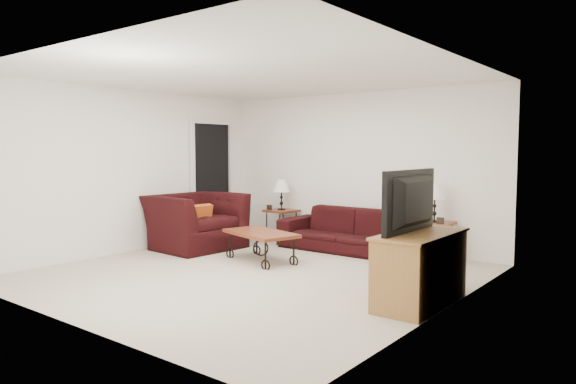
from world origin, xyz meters
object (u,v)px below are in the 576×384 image
(armchair, at_px, (196,221))
(side_table_left, at_px, (281,225))
(coffee_table, at_px, (261,246))
(tv_stand, at_px, (420,269))
(lamp_left, at_px, (281,195))
(backpack, at_px, (384,243))
(side_table_right, at_px, (434,241))
(sofa, at_px, (350,230))
(television, at_px, (420,201))
(lamp_right, at_px, (435,203))

(armchair, bearing_deg, side_table_left, -17.33)
(side_table_left, relative_size, armchair, 0.39)
(coffee_table, bearing_deg, tv_stand, -12.51)
(lamp_left, relative_size, backpack, 1.15)
(side_table_left, relative_size, coffee_table, 0.47)
(side_table_left, relative_size, side_table_right, 0.96)
(side_table_left, bearing_deg, sofa, -6.83)
(tv_stand, bearing_deg, armchair, 170.38)
(side_table_left, distance_m, television, 4.21)
(side_table_right, relative_size, television, 0.50)
(side_table_right, relative_size, tv_stand, 0.45)
(lamp_left, bearing_deg, sofa, -6.83)
(side_table_left, height_order, lamp_left, lamp_left)
(side_table_left, xyz_separation_m, coffee_table, (0.89, -1.59, -0.05))
(television, bearing_deg, tv_stand, 90.00)
(side_table_left, relative_size, lamp_right, 0.96)
(coffee_table, distance_m, backpack, 1.79)
(side_table_right, bearing_deg, side_table_left, 180.00)
(coffee_table, bearing_deg, lamp_left, 119.22)
(side_table_left, bearing_deg, armchair, -110.96)
(side_table_left, distance_m, tv_stand, 4.15)
(lamp_right, bearing_deg, tv_stand, -70.99)
(side_table_left, distance_m, backpack, 2.22)
(backpack, bearing_deg, television, -74.65)
(lamp_left, relative_size, television, 0.48)
(coffee_table, relative_size, backpack, 2.44)
(lamp_left, xyz_separation_m, armchair, (-0.57, -1.48, -0.36))
(side_table_left, xyz_separation_m, armchair, (-0.57, -1.48, 0.17))
(coffee_table, relative_size, television, 1.02)
(sofa, bearing_deg, armchair, -147.88)
(side_table_right, distance_m, television, 2.42)
(side_table_left, bearing_deg, side_table_right, 0.00)
(side_table_left, bearing_deg, television, -31.73)
(side_table_left, bearing_deg, coffee_table, -60.78)
(side_table_right, bearing_deg, lamp_left, 180.00)
(lamp_right, distance_m, coffee_table, 2.55)
(sofa, height_order, coffee_table, sofa)
(side_table_right, bearing_deg, sofa, -172.02)
(backpack, bearing_deg, side_table_left, 149.90)
(coffee_table, height_order, armchair, armchair)
(sofa, distance_m, lamp_left, 1.58)
(side_table_right, bearing_deg, tv_stand, -70.99)
(tv_stand, relative_size, backpack, 2.67)
(coffee_table, xyz_separation_m, backpack, (1.30, 1.23, 0.02))
(sofa, relative_size, lamp_left, 4.25)
(coffee_table, xyz_separation_m, television, (2.63, -0.59, 0.85))
(lamp_left, xyz_separation_m, lamp_right, (2.79, 0.00, 0.03))
(side_table_left, height_order, coffee_table, side_table_left)
(armchair, relative_size, tv_stand, 1.09)
(lamp_right, distance_m, backpack, 0.92)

